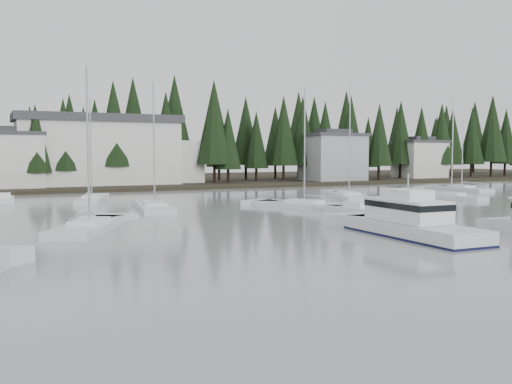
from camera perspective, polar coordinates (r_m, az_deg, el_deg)
far_shore_land at (r=108.90m, az=-14.19°, el=0.93°), size 240.00×54.00×1.00m
conifer_treeline at (r=98.15m, az=-12.94°, el=0.64°), size 200.00×22.00×20.00m
house_west at (r=88.76m, az=-23.43°, el=3.08°), size 9.54×7.42×8.75m
house_east_a at (r=104.63m, az=7.69°, el=3.59°), size 10.60×8.48×9.25m
house_east_b at (r=119.57m, az=16.05°, el=3.27°), size 9.54×7.42×8.25m
harbor_inn at (r=93.81m, az=-14.28°, el=4.00°), size 29.50×11.50×10.90m
cabin_cruiser_center at (r=38.72m, az=15.25°, el=-3.26°), size 3.68×11.14×4.75m
sailboat_0 at (r=71.63m, az=18.94°, el=-0.60°), size 4.37×8.62×12.58m
sailboat_2 at (r=57.40m, az=4.85°, el=-1.49°), size 7.58×10.67×12.53m
sailboat_6 at (r=88.45m, az=19.86°, el=0.19°), size 3.38×10.19×11.07m
sailboat_7 at (r=55.65m, az=-10.09°, el=-1.71°), size 4.42×10.28×12.74m
sailboat_8 at (r=69.52m, az=9.29°, el=-0.58°), size 6.49×11.15×14.22m
sailboat_9 at (r=42.29m, az=-16.31°, el=-3.59°), size 7.48×10.98×12.09m
sailboat_10 at (r=66.66m, az=-16.10°, el=-0.88°), size 5.36×11.00×12.01m
runabout_1 at (r=52.93m, az=10.00°, el=-1.91°), size 3.85×6.48×1.42m
runabout_3 at (r=69.23m, az=-23.93°, el=-0.83°), size 2.39×5.66×1.42m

